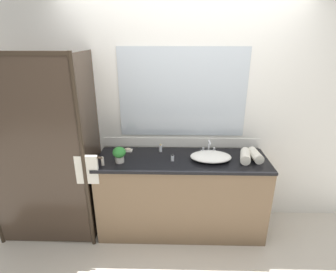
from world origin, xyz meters
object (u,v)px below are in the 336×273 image
faucet (209,149)px  amenity_bottle_body_wash (103,161)px  soap_dish (128,150)px  rolled_towel_middle (245,156)px  potted_plant (119,154)px  amenity_bottle_lotion (173,158)px  amenity_bottle_conditioner (161,148)px  rolled_towel_near_edge (255,155)px  sink_basin (211,157)px

faucet → amenity_bottle_body_wash: (-1.09, -0.33, -0.00)m
soap_dish → rolled_towel_middle: rolled_towel_middle is taller
potted_plant → amenity_bottle_lotion: size_ratio=2.22×
potted_plant → rolled_towel_middle: (1.29, 0.07, -0.04)m
faucet → potted_plant: (-0.94, -0.26, 0.04)m
faucet → amenity_bottle_conditioner: (-0.53, 0.01, -0.01)m
soap_dish → amenity_bottle_body_wash: bearing=-118.5°
faucet → amenity_bottle_body_wash: 1.14m
faucet → amenity_bottle_lotion: bearing=-151.7°
rolled_towel_near_edge → sink_basin: bearing=-177.8°
faucet → rolled_towel_near_edge: faucet is taller
potted_plant → amenity_bottle_conditioner: 0.49m
faucet → soap_dish: bearing=178.7°
potted_plant → soap_dish: bearing=82.4°
amenity_bottle_conditioner → potted_plant: bearing=-146.5°
soap_dish → faucet: bearing=-1.3°
amenity_bottle_lotion → rolled_towel_middle: (0.75, 0.02, 0.02)m
amenity_bottle_body_wash → rolled_towel_near_edge: 1.57m
sink_basin → amenity_bottle_body_wash: 1.10m
amenity_bottle_conditioner → rolled_towel_middle: 0.91m
sink_basin → amenity_bottle_body_wash: bearing=-172.0°
amenity_bottle_body_wash → soap_dish: bearing=61.5°
soap_dish → amenity_bottle_conditioner: bearing=-1.2°
amenity_bottle_lotion → rolled_towel_middle: size_ratio=0.31×
amenity_bottle_body_wash → rolled_towel_middle: 1.45m
sink_basin → rolled_towel_middle: bearing=-1.6°
sink_basin → potted_plant: 0.94m
amenity_bottle_lotion → rolled_towel_near_edge: 0.86m
sink_basin → potted_plant: potted_plant is taller
sink_basin → rolled_towel_middle: size_ratio=1.79×
faucet → sink_basin: bearing=-90.0°
amenity_bottle_lotion → rolled_towel_middle: 0.75m
sink_basin → rolled_towel_middle: rolled_towel_middle is taller
potted_plant → amenity_bottle_lotion: potted_plant is taller
rolled_towel_near_edge → amenity_bottle_lotion: bearing=-176.5°
rolled_towel_near_edge → amenity_bottle_body_wash: bearing=-173.7°
sink_basin → rolled_towel_near_edge: 0.46m
faucet → potted_plant: 0.97m
faucet → rolled_towel_near_edge: bearing=-19.1°
potted_plant → amenity_bottle_conditioner: potted_plant is taller
faucet → potted_plant: size_ratio=1.03×
rolled_towel_near_edge → soap_dish: bearing=172.4°
potted_plant → rolled_towel_near_edge: 1.41m
faucet → amenity_bottle_lotion: 0.45m
rolled_towel_near_edge → rolled_towel_middle: (-0.11, -0.03, 0.00)m
amenity_bottle_conditioner → amenity_bottle_body_wash: size_ratio=0.94×
sink_basin → amenity_bottle_conditioner: 0.57m
soap_dish → amenity_bottle_body_wash: 0.40m
amenity_bottle_body_wash → potted_plant: bearing=26.5°
amenity_bottle_body_wash → faucet: bearing=16.9°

